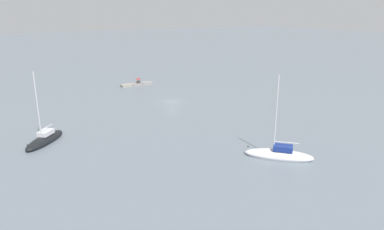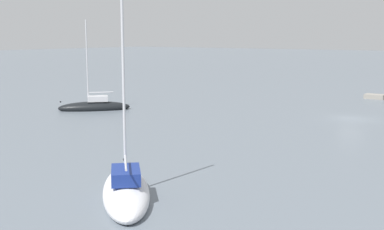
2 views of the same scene
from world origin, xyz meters
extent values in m
plane|color=slate|center=(0.00, 0.00, 0.00)|extent=(500.00, 500.00, 0.00)
cube|color=gray|center=(2.71, -18.73, 0.31)|extent=(2.63, 1.73, 0.63)
ellipsoid|color=black|center=(26.73, 11.22, 0.30)|extent=(7.41, 7.73, 1.43)
cube|color=silver|center=(26.45, 10.92, 1.34)|extent=(2.63, 2.68, 0.65)
cylinder|color=silver|center=(27.18, 11.71, 5.75)|extent=(0.14, 0.14, 9.47)
cylinder|color=silver|center=(26.19, 10.64, 2.08)|extent=(2.06, 2.21, 0.11)
sphere|color=black|center=(29.34, 14.03, 1.07)|extent=(0.19, 0.19, 0.19)
ellipsoid|color=silver|center=(1.68, 32.78, 0.31)|extent=(7.85, 8.02, 1.50)
cube|color=navy|center=(1.37, 33.10, 1.40)|extent=(2.77, 2.80, 0.69)
cylinder|color=silver|center=(2.16, 32.28, 5.96)|extent=(0.15, 0.15, 9.81)
cylinder|color=silver|center=(1.10, 33.38, 2.18)|extent=(2.20, 2.28, 0.11)
sphere|color=black|center=(4.46, 29.89, 1.12)|extent=(0.20, 0.20, 0.20)
camera|label=1|loc=(33.35, 63.40, 18.61)|focal=33.20mm
camera|label=2|loc=(-16.13, 51.73, 8.67)|focal=46.45mm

